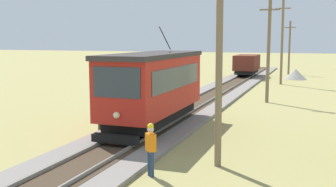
{
  "coord_description": "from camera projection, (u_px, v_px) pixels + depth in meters",
  "views": [
    {
      "loc": [
        7.42,
        -3.6,
        4.51
      ],
      "look_at": [
        -0.66,
        18.73,
        1.29
      ],
      "focal_mm": 43.37,
      "sensor_mm": 36.0,
      "label": 1
    }
  ],
  "objects": [
    {
      "name": "red_tram",
      "position": [
        154.0,
        86.0,
        20.0
      ],
      "size": [
        2.6,
        8.54,
        4.79
      ],
      "color": "red",
      "rests_on": "rail_right"
    },
    {
      "name": "freight_car",
      "position": [
        247.0,
        64.0,
        47.14
      ],
      "size": [
        2.4,
        5.2,
        2.31
      ],
      "color": "maroon",
      "rests_on": "rail_right"
    },
    {
      "name": "utility_pole_near_tram",
      "position": [
        219.0,
        45.0,
        13.85
      ],
      "size": [
        1.4,
        0.35,
        8.4
      ],
      "color": "#7A664C",
      "rests_on": "ground"
    },
    {
      "name": "utility_pole_mid",
      "position": [
        269.0,
        49.0,
        28.49
      ],
      "size": [
        1.4,
        0.44,
        7.4
      ],
      "color": "#7A664C",
      "rests_on": "ground"
    },
    {
      "name": "utility_pole_far",
      "position": [
        282.0,
        41.0,
        39.62
      ],
      "size": [
        1.4,
        0.62,
        8.44
      ],
      "color": "#7A664C",
      "rests_on": "ground"
    },
    {
      "name": "utility_pole_distant",
      "position": [
        289.0,
        47.0,
        51.2
      ],
      "size": [
        1.4,
        0.25,
        6.72
      ],
      "color": "#7A664C",
      "rests_on": "ground"
    },
    {
      "name": "gravel_pile",
      "position": [
        295.0,
        74.0,
        45.18
      ],
      "size": [
        2.5,
        2.5,
        1.18
      ],
      "primitive_type": "cone",
      "color": "#9E998E",
      "rests_on": "ground"
    },
    {
      "name": "track_worker",
      "position": [
        151.0,
        147.0,
        13.27
      ],
      "size": [
        0.44,
        0.44,
        1.78
      ],
      "rotation": [
        0.0,
        0.0,
        0.81
      ],
      "color": "navy",
      "rests_on": "ground"
    },
    {
      "name": "second_worker",
      "position": [
        99.0,
        111.0,
        19.77
      ],
      "size": [
        0.38,
        0.45,
        1.78
      ],
      "rotation": [
        0.0,
        0.0,
        0.44
      ],
      "color": "#38332D",
      "rests_on": "ground"
    }
  ]
}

